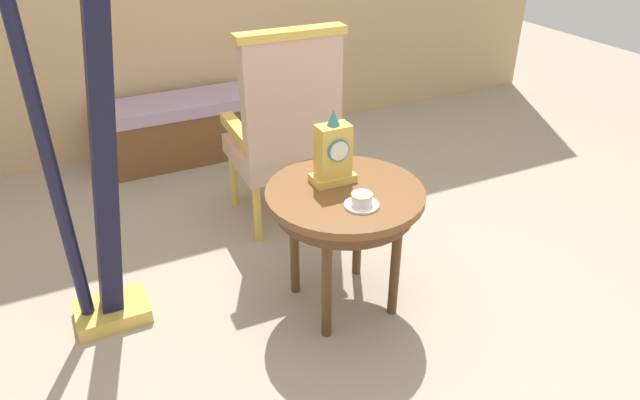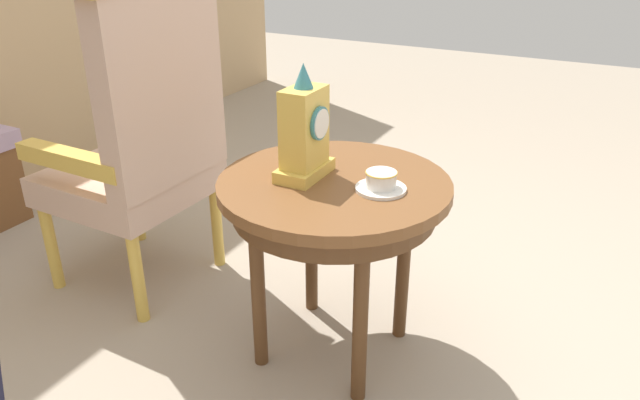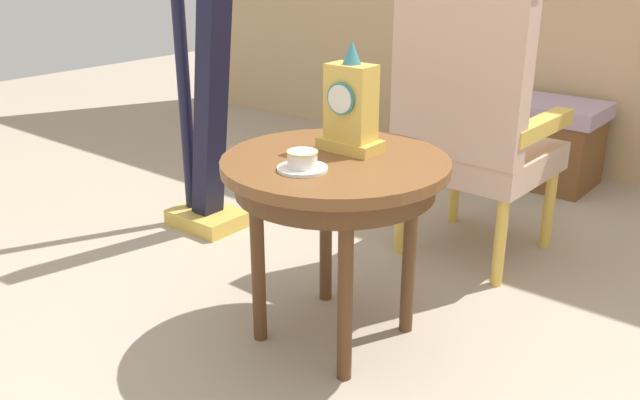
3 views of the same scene
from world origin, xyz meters
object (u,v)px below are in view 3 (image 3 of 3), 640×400
object	(u,v)px
window_bench	(500,134)
side_table	(335,182)
mantel_clock	(350,108)
teacup_left	(302,162)
harp	(203,69)
armchair	(471,116)

from	to	relation	value
window_bench	side_table	bearing A→B (deg)	-80.67
side_table	mantel_clock	bearing A→B (deg)	98.71
teacup_left	harp	world-z (taller)	harp
harp	teacup_left	bearing A→B (deg)	-27.63
mantel_clock	armchair	xyz separation A→B (m)	(0.06, 0.69, -0.15)
teacup_left	armchair	world-z (taller)	armchair
mantel_clock	window_bench	bearing A→B (deg)	99.36
armchair	window_bench	world-z (taller)	armchair
mantel_clock	harp	bearing A→B (deg)	164.32
side_table	window_bench	bearing A→B (deg)	99.33
armchair	teacup_left	bearing A→B (deg)	-93.23
side_table	teacup_left	distance (m)	0.18
teacup_left	mantel_clock	distance (m)	0.26
mantel_clock	armchair	size ratio (longest dim) A/B	0.29
teacup_left	harp	size ratio (longest dim) A/B	0.08
teacup_left	mantel_clock	size ratio (longest dim) A/B	0.43
harp	window_bench	xyz separation A→B (m)	(0.66, 1.53, -0.49)
mantel_clock	window_bench	world-z (taller)	mantel_clock
mantel_clock	window_bench	distance (m)	1.89
teacup_left	mantel_clock	world-z (taller)	mantel_clock
harp	armchair	bearing A→B (deg)	22.27
teacup_left	mantel_clock	xyz separation A→B (m)	(-0.01, 0.24, 0.11)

